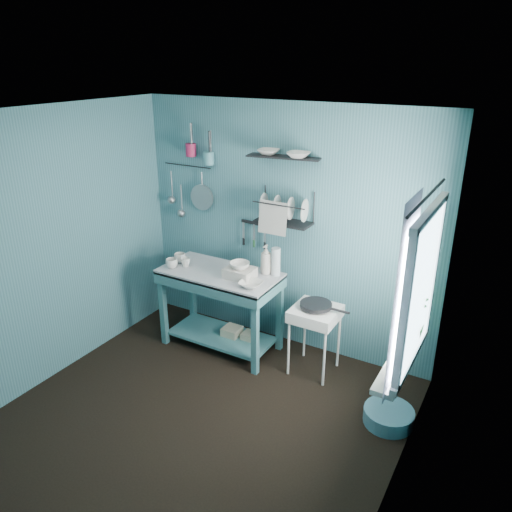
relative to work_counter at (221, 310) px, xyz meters
The scene contains 36 objects.
floor 1.22m from the work_counter, 65.25° to the right, with size 3.20×3.20×0.00m, color black.
ceiling 2.36m from the work_counter, 65.25° to the right, with size 3.20×3.20×0.00m, color silver.
wall_back 1.06m from the work_counter, 44.51° to the left, with size 3.20×3.20×0.00m, color #3B6D78.
wall_front 2.70m from the work_counter, 79.36° to the right, with size 3.20×3.20×0.00m, color #3B6D78.
wall_left 1.73m from the work_counter, 137.44° to the right, with size 3.00×3.00×0.00m, color #3B6D78.
wall_right 2.46m from the work_counter, 26.44° to the right, with size 3.00×3.00×0.00m, color #3B6D78.
work_counter is the anchor object (origin of this frame).
mug_left 0.70m from the work_counter, 161.57° to the right, with size 0.12×0.12×0.10m, color silver.
mug_mid 0.61m from the work_counter, behind, with size 0.10×0.10×0.09m, color silver.
mug_right 0.69m from the work_counter, behind, with size 0.12×0.12×0.10m, color silver.
wash_tub 0.54m from the work_counter, ahead, with size 0.28×0.22×0.10m, color #BDB6AD.
tub_bowl 0.61m from the work_counter, ahead, with size 0.20×0.20×0.06m, color silver.
soap_bottle 0.74m from the work_counter, 25.46° to the left, with size 0.12×0.12×0.30m, color #BDB6AD.
water_bottle 0.80m from the work_counter, 22.93° to the left, with size 0.09×0.09×0.28m, color silver.
counter_bowl 0.66m from the work_counter, 18.43° to the right, with size 0.22×0.22×0.05m, color silver.
hotplate_stand 1.03m from the work_counter, ahead, with size 0.42×0.42×0.68m, color white.
frying_pan 1.06m from the work_counter, ahead, with size 0.30×0.30×0.04m, color black.
knife_strip 0.96m from the work_counter, 70.85° to the left, with size 0.32×0.02×0.03m, color black.
dish_rack 1.26m from the work_counter, 32.26° to the left, with size 0.55×0.24×0.32m, color black.
upper_shelf 1.69m from the work_counter, 35.81° to the left, with size 0.70×0.18×0.01m, color black.
shelf_bowl_left 1.74m from the work_counter, 46.76° to the left, with size 0.20×0.20×0.05m, color silver.
shelf_bowl_right 1.80m from the work_counter, 29.18° to the left, with size 0.21×0.21×0.05m, color silver.
utensil_cup_magenta 1.69m from the work_counter, 146.32° to the left, with size 0.11×0.11×0.13m, color #A91F49.
utensil_cup_teal 1.56m from the work_counter, 132.84° to the left, with size 0.11×0.11×0.13m, color teal.
colander 1.22m from the work_counter, 139.40° to the left, with size 0.28×0.28×0.03m, color #93959A.
ladle_outer 1.50m from the work_counter, 154.58° to the left, with size 0.01×0.01×0.30m, color #93959A.
ladle_inner 1.32m from the work_counter, 151.09° to the left, with size 0.01×0.01×0.30m, color #93959A.
hook_rail 1.58m from the work_counter, 147.15° to the left, with size 0.01×0.01×0.60m, color black.
window_glass 2.35m from the work_counter, 15.77° to the right, with size 1.10×1.10×0.00m, color white.
windowsill 2.09m from the work_counter, 16.42° to the right, with size 0.16×0.95×0.04m, color white.
curtain 2.41m from the work_counter, 23.85° to the right, with size 1.35×1.35×0.00m, color silver.
curtain_rod 2.65m from the work_counter, 16.11° to the right, with size 0.02×0.02×1.05m, color black.
potted_plant 2.09m from the work_counter, 11.41° to the right, with size 0.25×0.25×0.44m, color #36712D.
storage_tin_large 0.34m from the work_counter, 26.57° to the left, with size 0.18×0.18×0.22m, color tan.
storage_tin_small 0.45m from the work_counter, 14.93° to the left, with size 0.15×0.15×0.20m, color tan.
floor_basin 1.94m from the work_counter, ahead, with size 0.42×0.42×0.13m, color teal.
Camera 1 is at (2.12, -2.76, 2.88)m, focal length 35.00 mm.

